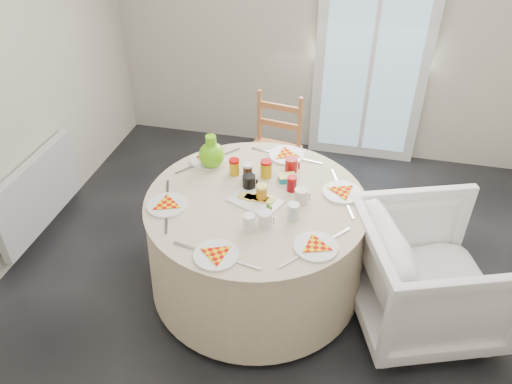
% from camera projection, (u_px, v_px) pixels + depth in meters
% --- Properties ---
extents(floor, '(4.00, 4.00, 0.00)m').
position_uv_depth(floor, '(283.00, 290.00, 3.51)').
color(floor, black).
rests_on(floor, ground).
extents(wall_back, '(4.00, 0.02, 2.60)m').
position_uv_depth(wall_back, '(331.00, 17.00, 4.30)').
color(wall_back, '#BCB5A3').
rests_on(wall_back, floor).
extents(glass_door, '(1.00, 0.08, 2.10)m').
position_uv_depth(glass_door, '(373.00, 51.00, 4.33)').
color(glass_door, silver).
rests_on(glass_door, floor).
extents(radiator, '(0.07, 1.00, 0.55)m').
position_uv_depth(radiator, '(39.00, 193.00, 3.79)').
color(radiator, silver).
rests_on(radiator, floor).
extents(table, '(1.44, 1.44, 0.73)m').
position_uv_depth(table, '(256.00, 243.00, 3.35)').
color(table, beige).
rests_on(table, floor).
extents(wooden_chair, '(0.46, 0.45, 0.92)m').
position_uv_depth(wooden_chair, '(272.00, 151.00, 4.11)').
color(wooden_chair, '#9C5C37').
rests_on(wooden_chair, floor).
extents(armchair, '(1.03, 1.06, 0.87)m').
position_uv_depth(armchair, '(429.00, 275.00, 3.09)').
color(armchair, white).
rests_on(armchair, floor).
extents(place_settings, '(1.57, 1.57, 0.03)m').
position_uv_depth(place_settings, '(256.00, 196.00, 3.11)').
color(place_settings, white).
rests_on(place_settings, table).
extents(jar_cluster, '(0.51, 0.37, 0.14)m').
position_uv_depth(jar_cluster, '(261.00, 172.00, 3.24)').
color(jar_cluster, '#9D5714').
rests_on(jar_cluster, table).
extents(butter_tub, '(0.13, 0.11, 0.04)m').
position_uv_depth(butter_tub, '(287.00, 175.00, 3.27)').
color(butter_tub, '#0D95B5').
rests_on(butter_tub, table).
extents(green_pitcher, '(0.23, 0.23, 0.23)m').
position_uv_depth(green_pitcher, '(211.00, 150.00, 3.36)').
color(green_pitcher, '#64C30F').
rests_on(green_pitcher, table).
extents(cheese_platter, '(0.37, 0.30, 0.04)m').
position_uv_depth(cheese_platter, '(255.00, 198.00, 3.09)').
color(cheese_platter, white).
rests_on(cheese_platter, table).
extents(mugs_glasses, '(0.74, 0.74, 0.12)m').
position_uv_depth(mugs_glasses, '(273.00, 194.00, 3.06)').
color(mugs_glasses, '#A3A3A3').
rests_on(mugs_glasses, table).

